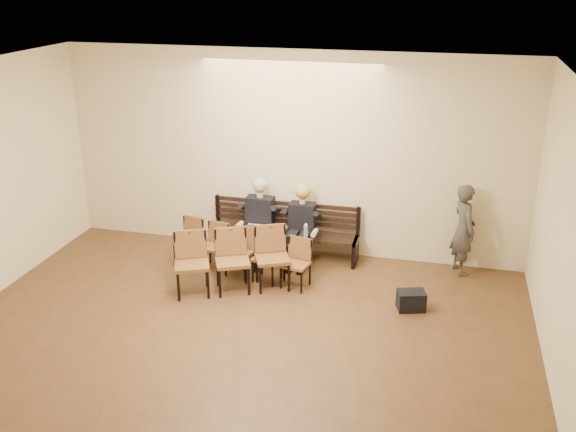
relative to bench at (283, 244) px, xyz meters
The scene contains 11 objects.
ground 4.66m from the bench, 89.48° to the right, with size 10.00×10.00×0.00m, color brown.
room_walls 4.50m from the bench, 89.37° to the right, with size 8.02×10.01×3.51m.
bench is the anchor object (origin of this frame).
seated_man 0.63m from the bench, 163.45° to the right, with size 0.58×0.80×1.40m, color black, non-canonical shape.
seated_woman 0.54m from the bench, 19.47° to the right, with size 0.54×0.74×1.25m, color black, non-canonical shape.
laptop 0.60m from the bench, 146.10° to the right, with size 0.34×0.27×0.25m, color silver.
water_bottle 0.72m from the bench, 40.10° to the right, with size 0.07×0.07×0.23m, color silver.
bag 2.67m from the bench, 30.71° to the right, with size 0.40×0.27×0.29m, color black.
passerby 3.06m from the bench, ahead, with size 0.64×0.42×1.75m, color #3C3831.
chair_row_front 1.02m from the bench, 120.09° to the right, with size 2.41×0.43×0.79m, color brown.
chair_row_back 1.51m from the bench, 107.16° to the right, with size 1.75×0.53×0.98m, color brown.
Camera 1 is at (2.51, -5.22, 4.73)m, focal length 40.00 mm.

